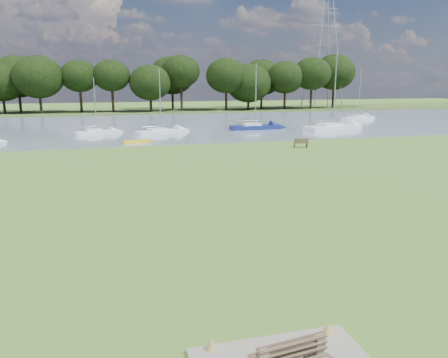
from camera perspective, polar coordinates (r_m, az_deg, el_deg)
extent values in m
plane|color=olive|center=(23.12, -5.21, -3.67)|extent=(220.00, 220.00, 0.00)
cube|color=gray|center=(64.31, -11.64, 6.78)|extent=(220.00, 40.00, 0.10)
cube|color=#4C6626|center=(94.17, -12.78, 8.60)|extent=(220.00, 20.00, 0.40)
cube|color=gray|center=(10.82, 12.30, -20.41)|extent=(0.23, 0.20, 0.52)
cube|color=brown|center=(10.36, 9.12, -21.10)|extent=(1.71, 0.35, 0.42)
cube|color=brown|center=(10.79, 7.91, -21.33)|extent=(1.74, 0.60, 0.04)
cube|color=brown|center=(10.47, 8.65, -20.69)|extent=(1.71, 0.35, 0.42)
cube|color=brown|center=(43.64, 9.18, 4.38)|extent=(0.14, 0.44, 0.44)
cube|color=brown|center=(43.98, 10.76, 4.38)|extent=(0.14, 0.44, 0.44)
cube|color=brown|center=(43.78, 9.98, 4.66)|extent=(1.49, 0.65, 0.05)
cube|color=brown|center=(43.56, 10.06, 4.93)|extent=(1.43, 0.27, 0.43)
cube|color=yellow|center=(46.84, -11.27, 4.83)|extent=(2.94, 1.22, 0.29)
cylinder|color=#8D929C|center=(100.62, 12.38, 16.84)|extent=(0.23, 0.23, 27.54)
cylinder|color=#8D929C|center=(102.74, 14.73, 16.64)|extent=(0.23, 0.23, 27.54)
cylinder|color=#8D929C|center=(104.68, 11.20, 16.73)|extent=(0.23, 0.23, 27.54)
cylinder|color=#8D929C|center=(106.72, 13.49, 16.55)|extent=(0.23, 0.23, 27.54)
cube|color=#8D929C|center=(104.04, 13.07, 18.96)|extent=(6.82, 0.15, 0.15)
cube|color=#8D929C|center=(104.50, 13.18, 20.91)|extent=(5.65, 0.15, 0.15)
cylinder|color=black|center=(90.81, -23.01, 9.30)|extent=(0.55, 0.55, 4.50)
ellipsoid|color=black|center=(90.72, -23.33, 12.76)|extent=(8.77, 8.77, 7.45)
cylinder|color=black|center=(90.14, -18.53, 9.33)|extent=(0.55, 0.55, 3.55)
ellipsoid|color=black|center=(90.03, -18.73, 12.09)|extent=(9.86, 9.86, 8.38)
cylinder|color=black|center=(89.99, -14.03, 9.71)|extent=(0.55, 0.55, 3.87)
ellipsoid|color=black|center=(89.88, -14.20, 12.72)|extent=(7.67, 7.67, 6.52)
cylinder|color=black|center=(90.38, -9.53, 10.02)|extent=(0.55, 0.55, 4.18)
ellipsoid|color=black|center=(90.29, -9.66, 13.26)|extent=(8.77, 8.77, 7.45)
cylinder|color=black|center=(91.31, -5.09, 10.28)|extent=(0.55, 0.55, 4.50)
ellipsoid|color=black|center=(91.23, -5.16, 13.73)|extent=(9.86, 9.86, 8.38)
cylinder|color=black|center=(92.79, -0.76, 10.07)|extent=(0.55, 0.55, 3.55)
ellipsoid|color=black|center=(92.68, -0.77, 12.75)|extent=(7.67, 7.67, 6.52)
cylinder|color=black|center=(94.73, 3.42, 10.21)|extent=(0.55, 0.55, 3.87)
ellipsoid|color=black|center=(94.63, 3.45, 13.07)|extent=(8.77, 8.77, 7.45)
cylinder|color=black|center=(97.15, 7.41, 10.28)|extent=(0.55, 0.55, 4.18)
ellipsoid|color=black|center=(97.05, 7.49, 13.30)|extent=(9.86, 9.86, 8.38)
cylinder|color=black|center=(99.99, 11.19, 10.31)|extent=(0.55, 0.55, 4.50)
ellipsoid|color=black|center=(99.91, 11.33, 13.46)|extent=(7.67, 7.67, 6.52)
cylinder|color=black|center=(103.26, 14.72, 9.95)|extent=(0.55, 0.55, 3.55)
ellipsoid|color=black|center=(103.16, 14.86, 12.35)|extent=(8.77, 8.77, 7.45)
cube|color=white|center=(75.02, 17.08, 7.64)|extent=(7.00, 4.46, 0.71)
cube|color=white|center=(74.54, 16.86, 7.96)|extent=(2.78, 2.32, 0.46)
cylinder|color=#A5A8AD|center=(74.80, 17.28, 10.67)|extent=(0.12, 0.12, 7.65)
cube|color=navy|center=(58.56, 4.11, 6.85)|extent=(6.78, 2.05, 0.75)
cube|color=white|center=(58.33, 3.62, 7.28)|extent=(2.39, 1.54, 0.48)
cylinder|color=#A5A8AD|center=(58.27, 4.18, 10.89)|extent=(0.13, 0.13, 7.94)
cube|color=white|center=(54.41, -8.21, 6.22)|extent=(6.52, 3.84, 0.61)
cube|color=white|center=(54.14, -8.70, 6.56)|extent=(2.55, 2.06, 0.39)
cylinder|color=#A5A8AD|center=(54.10, -8.34, 10.25)|extent=(0.10, 0.10, 7.40)
cube|color=white|center=(59.90, 14.04, 6.66)|extent=(8.88, 4.82, 0.80)
cube|color=white|center=(59.36, 13.60, 7.11)|extent=(3.42, 2.68, 0.51)
cylinder|color=#A5A8AD|center=(59.59, 14.32, 11.75)|extent=(0.14, 0.14, 10.29)
cube|color=white|center=(55.20, -16.27, 5.94)|extent=(5.27, 3.05, 0.63)
cube|color=white|center=(55.03, -16.70, 6.29)|extent=(2.05, 1.65, 0.40)
cylinder|color=#A5A8AD|center=(54.93, -16.49, 9.32)|extent=(0.11, 0.11, 6.26)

